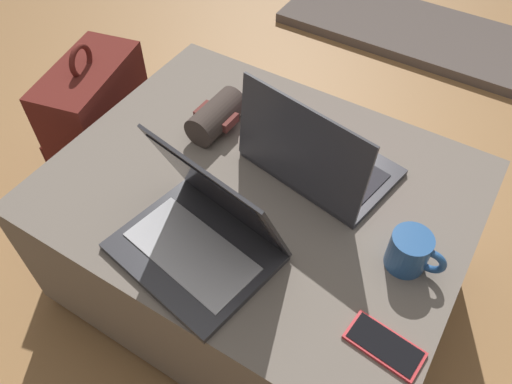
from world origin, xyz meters
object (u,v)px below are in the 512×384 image
(laptop_near, at_px, (201,232))
(coffee_mug, at_px, (411,252))
(cell_phone, at_px, (384,345))
(wrist_brace, at_px, (216,116))
(laptop_far, at_px, (315,158))
(backpack, at_px, (101,133))

(laptop_near, distance_m, coffee_mug, 0.43)
(cell_phone, xyz_separation_m, wrist_brace, (-0.61, 0.33, 0.04))
(laptop_near, relative_size, laptop_far, 0.95)
(laptop_near, distance_m, wrist_brace, 0.38)
(laptop_near, height_order, cell_phone, laptop_near)
(laptop_far, distance_m, wrist_brace, 0.29)
(cell_phone, distance_m, coffee_mug, 0.20)
(laptop_far, distance_m, backpack, 0.79)
(laptop_far, height_order, backpack, laptop_far)
(laptop_near, height_order, wrist_brace, laptop_near)
(backpack, distance_m, coffee_mug, 1.07)
(cell_phone, relative_size, wrist_brace, 0.92)
(laptop_near, height_order, backpack, laptop_near)
(backpack, bearing_deg, coffee_mug, 71.14)
(laptop_near, bearing_deg, cell_phone, 9.57)
(backpack, distance_m, wrist_brace, 0.52)
(laptop_near, bearing_deg, coffee_mug, 36.15)
(wrist_brace, bearing_deg, laptop_far, -1.29)
(backpack, bearing_deg, wrist_brace, 81.02)
(laptop_far, xyz_separation_m, coffee_mug, (0.29, -0.13, -0.01))
(cell_phone, relative_size, backpack, 0.27)
(laptop_far, relative_size, coffee_mug, 3.16)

